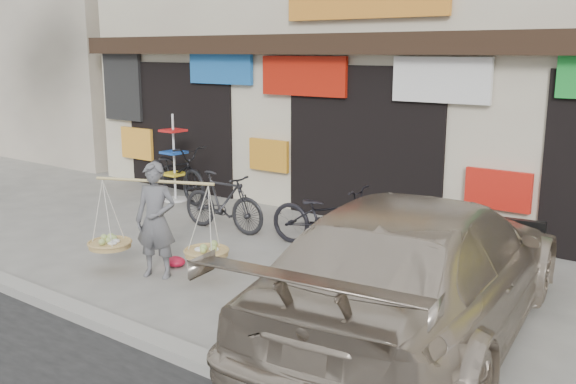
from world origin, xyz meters
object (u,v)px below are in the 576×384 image
Objects in this scene: suv at (420,268)px; bike_0 at (175,172)px; street_vendor at (156,225)px; bike_1 at (223,202)px; display_rack at (174,166)px; bike_2 at (327,217)px.

bike_0 is at bearing -30.51° from suv.
street_vendor is 1.12× the size of bike_1.
bike_1 is at bearing -24.91° from display_rack.
bike_0 is 0.39× the size of suv.
bike_2 is 1.09× the size of display_rack.
bike_2 is (1.93, 0.20, 0.00)m from bike_1.
suv is at bearing -16.58° from street_vendor.
street_vendor reaches higher than suv.
street_vendor is 0.98× the size of bike_2.
display_rack reaches higher than bike_0.
suv is (6.73, -2.92, 0.20)m from bike_0.
display_rack is at bearing 111.43° from street_vendor.
bike_0 is 1.23× the size of display_rack.
bike_2 is 4.30m from display_rack.
bike_2 is at bearing -46.13° from suv.
bike_1 is 0.87× the size of bike_2.
bike_1 is at bearing -103.58° from bike_0.
bike_0 is at bearing 128.93° from display_rack.
display_rack reaches higher than suv.
bike_0 is 7.33m from suv.
bike_0 is (-3.14, 3.28, -0.14)m from street_vendor.
street_vendor is 4.46m from display_rack.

